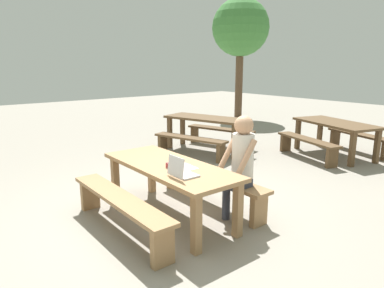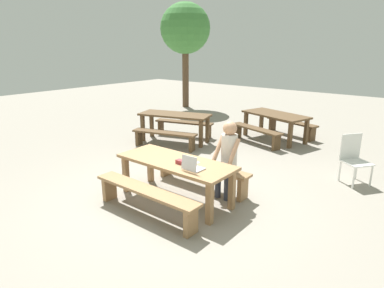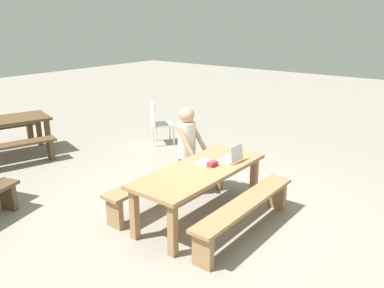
{
  "view_description": "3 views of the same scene",
  "coord_description": "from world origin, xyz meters",
  "px_view_note": "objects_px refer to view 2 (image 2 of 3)",
  "views": [
    {
      "loc": [
        3.47,
        -2.38,
        1.94
      ],
      "look_at": [
        0.15,
        0.25,
        0.96
      ],
      "focal_mm": 32.66,
      "sensor_mm": 36.0,
      "label": 1
    },
    {
      "loc": [
        3.43,
        -3.85,
        2.52
      ],
      "look_at": [
        0.15,
        0.25,
        0.96
      ],
      "focal_mm": 31.02,
      "sensor_mm": 36.0,
      "label": 2
    },
    {
      "loc": [
        -3.86,
        -2.86,
        2.57
      ],
      "look_at": [
        0.15,
        0.25,
        0.96
      ],
      "focal_mm": 36.9,
      "sensor_mm": 36.0,
      "label": 3
    }
  ],
  "objects_px": {
    "plastic_chair": "(354,158)",
    "picnic_table_mid": "(275,118)",
    "small_pouch": "(181,162)",
    "picnic_table_rear": "(175,118)",
    "picnic_table_front": "(176,166)",
    "laptop": "(192,166)",
    "tree_left": "(185,29)",
    "person_seated": "(228,154)"
  },
  "relations": [
    {
      "from": "plastic_chair",
      "to": "picnic_table_mid",
      "type": "distance_m",
      "value": 3.1
    },
    {
      "from": "plastic_chair",
      "to": "picnic_table_mid",
      "type": "xyz_separation_m",
      "value": [
        -2.48,
        1.86,
        0.14
      ]
    },
    {
      "from": "small_pouch",
      "to": "plastic_chair",
      "type": "relative_size",
      "value": 0.15
    },
    {
      "from": "picnic_table_rear",
      "to": "picnic_table_front",
      "type": "bearing_deg",
      "value": -65.24
    },
    {
      "from": "picnic_table_front",
      "to": "laptop",
      "type": "xyz_separation_m",
      "value": [
        0.49,
        -0.17,
        0.16
      ]
    },
    {
      "from": "laptop",
      "to": "tree_left",
      "type": "bearing_deg",
      "value": -48.82
    },
    {
      "from": "small_pouch",
      "to": "picnic_table_rear",
      "type": "height_order",
      "value": "same"
    },
    {
      "from": "picnic_table_rear",
      "to": "person_seated",
      "type": "bearing_deg",
      "value": -50.89
    },
    {
      "from": "picnic_table_front",
      "to": "plastic_chair",
      "type": "xyz_separation_m",
      "value": [
        2.12,
        2.67,
        -0.12
      ]
    },
    {
      "from": "picnic_table_rear",
      "to": "laptop",
      "type": "bearing_deg",
      "value": -61.66
    },
    {
      "from": "plastic_chair",
      "to": "picnic_table_rear",
      "type": "distance_m",
      "value": 4.49
    },
    {
      "from": "person_seated",
      "to": "plastic_chair",
      "type": "xyz_separation_m",
      "value": [
        1.53,
        2.01,
        -0.29
      ]
    },
    {
      "from": "picnic_table_mid",
      "to": "tree_left",
      "type": "height_order",
      "value": "tree_left"
    },
    {
      "from": "laptop",
      "to": "picnic_table_rear",
      "type": "bearing_deg",
      "value": -43.81
    },
    {
      "from": "picnic_table_mid",
      "to": "person_seated",
      "type": "bearing_deg",
      "value": -59.98
    },
    {
      "from": "person_seated",
      "to": "picnic_table_mid",
      "type": "distance_m",
      "value": 3.99
    },
    {
      "from": "picnic_table_front",
      "to": "tree_left",
      "type": "bearing_deg",
      "value": 128.66
    },
    {
      "from": "person_seated",
      "to": "picnic_table_rear",
      "type": "height_order",
      "value": "person_seated"
    },
    {
      "from": "picnic_table_front",
      "to": "small_pouch",
      "type": "xyz_separation_m",
      "value": [
        0.17,
        -0.07,
        0.13
      ]
    },
    {
      "from": "person_seated",
      "to": "tree_left",
      "type": "height_order",
      "value": "tree_left"
    },
    {
      "from": "plastic_chair",
      "to": "laptop",
      "type": "bearing_deg",
      "value": -173.49
    },
    {
      "from": "small_pouch",
      "to": "picnic_table_rear",
      "type": "bearing_deg",
      "value": 133.0
    },
    {
      "from": "picnic_table_front",
      "to": "tree_left",
      "type": "distance_m",
      "value": 9.23
    },
    {
      "from": "plastic_chair",
      "to": "small_pouch",
      "type": "bearing_deg",
      "value": -179.08
    },
    {
      "from": "plastic_chair",
      "to": "picnic_table_rear",
      "type": "relative_size",
      "value": 0.46
    },
    {
      "from": "tree_left",
      "to": "picnic_table_mid",
      "type": "bearing_deg",
      "value": -24.79
    },
    {
      "from": "small_pouch",
      "to": "person_seated",
      "type": "xyz_separation_m",
      "value": [
        0.42,
        0.73,
        0.04
      ]
    },
    {
      "from": "laptop",
      "to": "small_pouch",
      "type": "height_order",
      "value": "laptop"
    },
    {
      "from": "small_pouch",
      "to": "person_seated",
      "type": "relative_size",
      "value": 0.11
    },
    {
      "from": "picnic_table_mid",
      "to": "tree_left",
      "type": "bearing_deg",
      "value": 171.44
    },
    {
      "from": "laptop",
      "to": "plastic_chair",
      "type": "distance_m",
      "value": 3.29
    },
    {
      "from": "person_seated",
      "to": "small_pouch",
      "type": "bearing_deg",
      "value": -119.96
    },
    {
      "from": "plastic_chair",
      "to": "picnic_table_mid",
      "type": "relative_size",
      "value": 0.47
    },
    {
      "from": "laptop",
      "to": "picnic_table_rear",
      "type": "height_order",
      "value": "laptop"
    },
    {
      "from": "small_pouch",
      "to": "picnic_table_mid",
      "type": "bearing_deg",
      "value": 96.53
    },
    {
      "from": "picnic_table_front",
      "to": "person_seated",
      "type": "xyz_separation_m",
      "value": [
        0.59,
        0.66,
        0.17
      ]
    },
    {
      "from": "picnic_table_front",
      "to": "plastic_chair",
      "type": "height_order",
      "value": "plastic_chair"
    },
    {
      "from": "picnic_table_front",
      "to": "person_seated",
      "type": "relative_size",
      "value": 1.53
    },
    {
      "from": "laptop",
      "to": "plastic_chair",
      "type": "xyz_separation_m",
      "value": [
        1.63,
        2.85,
        -0.28
      ]
    },
    {
      "from": "laptop",
      "to": "person_seated",
      "type": "relative_size",
      "value": 0.22
    },
    {
      "from": "person_seated",
      "to": "picnic_table_rear",
      "type": "xyz_separation_m",
      "value": [
        -2.96,
        1.99,
        -0.13
      ]
    },
    {
      "from": "small_pouch",
      "to": "tree_left",
      "type": "distance_m",
      "value": 9.35
    }
  ]
}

